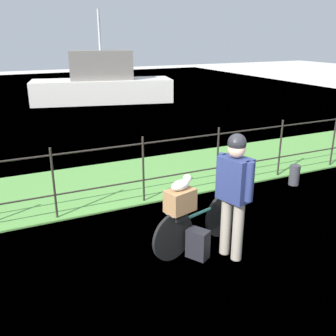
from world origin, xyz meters
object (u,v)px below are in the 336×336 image
object	(u,v)px
moored_boat_near	(102,84)
terrier_dog	(182,184)
backpack_on_paving	(198,244)
wooden_crate	(180,200)
cyclist_person	(234,186)
bicycle_main	(198,224)
mooring_bollard	(294,175)

from	to	relation	value
moored_boat_near	terrier_dog	bearing A→B (deg)	-101.63
backpack_on_paving	moored_boat_near	world-z (taller)	moored_boat_near
wooden_crate	cyclist_person	size ratio (longest dim) A/B	0.22
bicycle_main	mooring_bollard	size ratio (longest dim) A/B	3.90
cyclist_person	mooring_bollard	size ratio (longest dim) A/B	4.20
wooden_crate	mooring_bollard	bearing A→B (deg)	22.09
terrier_dog	backpack_on_paving	bearing A→B (deg)	-40.38
terrier_dog	moored_boat_near	bearing A→B (deg)	78.37
bicycle_main	wooden_crate	world-z (taller)	wooden_crate
mooring_bollard	moored_boat_near	world-z (taller)	moored_boat_near
terrier_dog	cyclist_person	world-z (taller)	cyclist_person
backpack_on_paving	mooring_bollard	distance (m)	3.32
cyclist_person	moored_boat_near	distance (m)	12.70
wooden_crate	backpack_on_paving	world-z (taller)	wooden_crate
terrier_dog	moored_boat_near	xyz separation A→B (m)	(2.52, 12.25, -0.24)
bicycle_main	wooden_crate	xyz separation A→B (m)	(-0.33, -0.09, 0.46)
bicycle_main	terrier_dog	size ratio (longest dim) A/B	4.83
bicycle_main	cyclist_person	size ratio (longest dim) A/B	0.93
terrier_dog	backpack_on_paving	world-z (taller)	terrier_dog
cyclist_person	mooring_bollard	xyz separation A→B (m)	(2.58, 1.59, -0.80)
cyclist_person	moored_boat_near	xyz separation A→B (m)	(1.94, 12.55, -0.22)
cyclist_person	bicycle_main	bearing A→B (deg)	125.91
bicycle_main	cyclist_person	distance (m)	0.81
backpack_on_paving	bicycle_main	bearing A→B (deg)	120.60
terrier_dog	mooring_bollard	bearing A→B (deg)	22.14
wooden_crate	cyclist_person	xyz separation A→B (m)	(0.61, -0.30, 0.20)
wooden_crate	moored_boat_near	size ratio (longest dim) A/B	0.06
cyclist_person	terrier_dog	bearing A→B (deg)	152.55
cyclist_person	backpack_on_paving	world-z (taller)	cyclist_person
terrier_dog	backpack_on_paving	size ratio (longest dim) A/B	0.81
bicycle_main	wooden_crate	bearing A→B (deg)	-164.44
mooring_bollard	moored_boat_near	size ratio (longest dim) A/B	0.07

